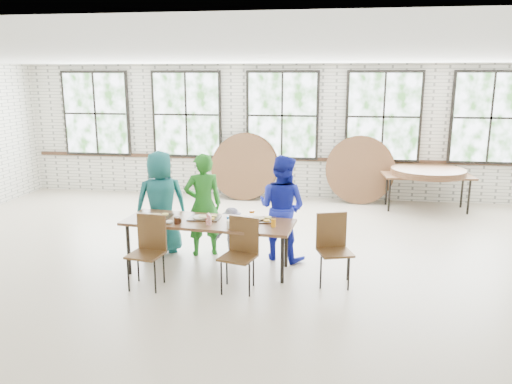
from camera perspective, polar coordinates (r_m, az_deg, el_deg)
room at (r=11.26m, az=3.01°, el=8.48°), size 12.00×12.00×12.00m
dining_table at (r=7.08m, az=-5.46°, el=-3.70°), size 2.46×1.02×0.74m
chair_near_left at (r=6.76m, az=-12.15°, el=-5.91°), size 0.48×0.47×0.95m
chair_near_right at (r=6.52m, az=-1.74°, el=-6.35°), size 0.52×0.51×0.95m
chair_spare at (r=6.78m, az=8.81°, el=-5.72°), size 0.52×0.51×0.95m
adult_teal at (r=7.90m, az=-10.80°, el=-1.18°), size 0.94×0.80×1.62m
adult_green at (r=7.71m, az=-6.06°, el=-1.45°), size 0.69×0.58×1.60m
toddler at (r=7.73m, az=-2.77°, el=-4.56°), size 0.55×0.40×0.77m
adult_blue at (r=7.51m, az=2.97°, el=-1.81°), size 0.96×0.87×1.60m
storage_table at (r=10.93m, az=19.00°, el=1.60°), size 1.85×0.88×0.74m
tabletop_clutter at (r=7.01m, az=-4.93°, el=-3.21°), size 1.99×0.63×0.11m
round_tops_stacked at (r=10.91m, az=19.05°, el=2.21°), size 1.50×1.50×0.13m
round_tops_leaning at (r=11.18m, az=3.01°, el=2.80°), size 4.08×0.44×1.49m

